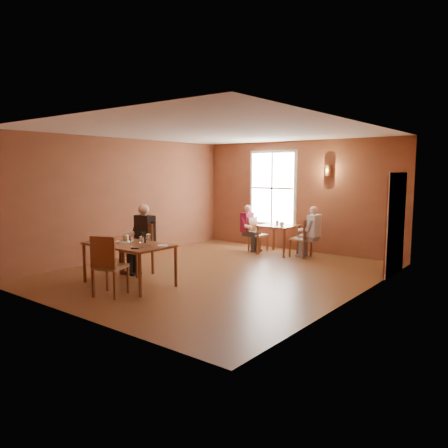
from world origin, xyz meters
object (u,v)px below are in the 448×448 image
Objects in this scene: chair_diner_main at (138,249)px; chair_empty at (110,265)px; diner_main at (136,241)px; main_table at (129,264)px; chair_diner_maroon at (258,234)px; second_table at (279,239)px; diner_maroon at (257,229)px; diner_white at (302,232)px; chair_diner_white at (301,238)px.

chair_diner_main is 1.56m from chair_empty.
chair_diner_main is 0.18m from diner_main.
chair_diner_maroon is at bearing 89.95° from main_table.
second_table is at bearing 90.00° from chair_diner_maroon.
diner_white is at bearing 90.00° from diner_maroon.
main_table is 4.67m from chair_diner_white.
chair_diner_main is 0.85× the size of diner_white.
main_table is 0.83m from chair_diner_main.
main_table is 4.53m from second_table.
chair_diner_white is 0.15m from diner_white.
diner_main is at bearing 154.60° from diner_white.
chair_empty is 1.10× the size of chair_diner_white.
second_table is 0.69× the size of diner_white.
diner_main is 4.28m from diner_white.
chair_empty reaches higher than chair_diner_main.
main_table is 0.77m from chair_empty.
second_table is 0.72× the size of diner_maroon.
diner_main reaches higher than chair_diner_main.
chair_diner_white is 1.06× the size of chair_diner_maroon.
chair_empty is at bearing 3.82° from diner_maroon.
diner_white reaches higher than second_table.
diner_maroon is at bearing 90.00° from diner_white.
diner_white is at bearing 0.00° from second_table.
diner_maroon is (-0.34, 5.17, 0.07)m from chair_empty.
diner_maroon is (-0.03, 4.48, 0.21)m from main_table.
diner_main is at bearing 154.97° from chair_diner_white.
second_table is at bearing 67.12° from chair_empty.
chair_empty is 0.85× the size of diner_white.
second_table is (1.15, 3.86, -0.33)m from diner_main.
chair_empty is 1.24× the size of second_table.
chair_empty is 0.89× the size of diner_maroon.
second_table is (0.65, 4.48, -0.02)m from main_table.
chair_empty reaches higher than second_table.
chair_diner_main reaches higher than main_table.
diner_maroon reaches higher than main_table.
chair_diner_maroon is 0.76× the size of diner_maroon.
diner_maroon is at bearing 90.00° from chair_diner_white.
main_table is 1.41× the size of diner_maroon.
diner_white is (1.83, 3.83, 0.09)m from chair_diner_main.
diner_main reaches higher than diner_white.
chair_diner_maroon is at bearing 180.00° from second_table.
second_table is at bearing -106.75° from chair_diner_main.
diner_main is (-0.50, 0.62, 0.31)m from main_table.
chair_diner_main is at bearing 102.39° from chair_empty.
diner_main is 3.89m from diner_maroon.
chair_diner_main reaches higher than second_table.
diner_main reaches higher than chair_diner_maroon.
diner_main is 1.55m from chair_empty.
chair_empty is at bearing 3.49° from chair_diner_maroon.
diner_maroon reaches higher than chair_diner_maroon.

